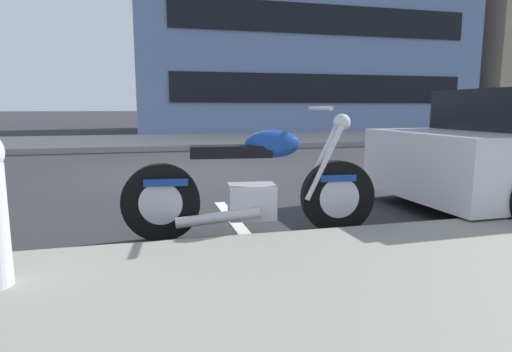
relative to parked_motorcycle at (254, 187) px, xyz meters
name	(u,v)px	position (x,y,z in m)	size (l,w,h in m)	color
ground_plane	(196,174)	(-0.07, 3.74, -0.43)	(260.00, 260.00, 0.00)	#28282B
sidewalk_far_curb	(491,135)	(11.93, 10.26, -0.36)	(120.00, 5.00, 0.14)	gray
parking_stall_stripe	(239,227)	(-0.07, 0.31, -0.43)	(0.12, 2.20, 0.01)	silver
parked_motorcycle	(254,187)	(0.00, 0.00, 0.00)	(2.19, 0.62, 1.12)	black
townhouse_mid_block	(290,43)	(6.05, 16.94, 3.75)	(14.33, 8.83, 8.37)	#6B84B2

